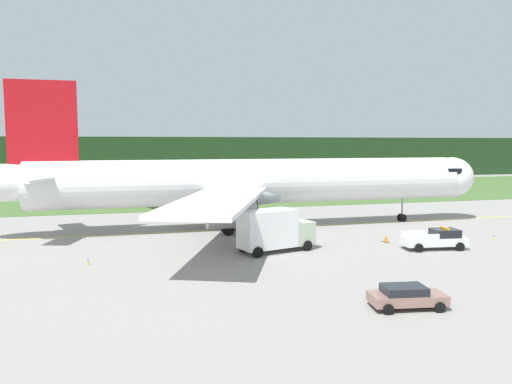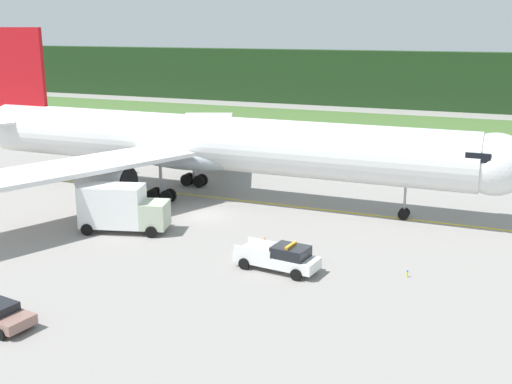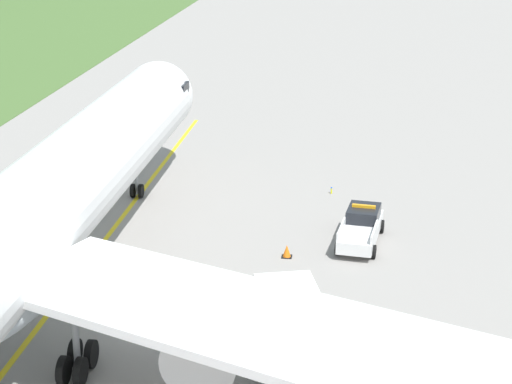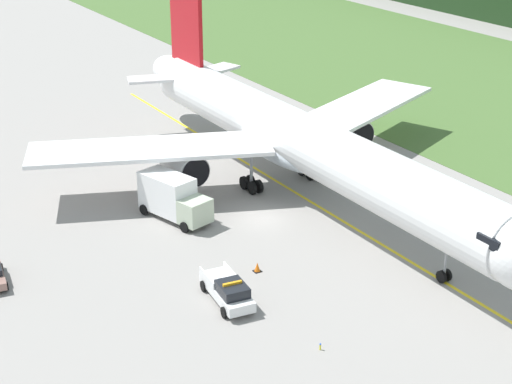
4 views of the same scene
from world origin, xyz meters
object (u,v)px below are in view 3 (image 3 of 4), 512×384
object	(u,v)px
apron_cone	(287,251)
ops_pickup_truck	(361,227)
catering_truck	(289,328)
airliner	(18,235)

from	to	relation	value
apron_cone	ops_pickup_truck	bearing A→B (deg)	-56.14
catering_truck	apron_cone	bearing A→B (deg)	5.75
apron_cone	airliner	bearing A→B (deg)	134.97
apron_cone	catering_truck	bearing A→B (deg)	-174.25
ops_pickup_truck	airliner	bearing A→B (deg)	132.28
airliner	catering_truck	size ratio (longest dim) A/B	7.89
airliner	apron_cone	xyz separation A→B (m)	(10.50, -10.51, -4.67)
ops_pickup_truck	apron_cone	xyz separation A→B (m)	(-2.65, 3.95, -0.56)
ops_pickup_truck	apron_cone	bearing A→B (deg)	123.86
ops_pickup_truck	apron_cone	size ratio (longest dim) A/B	8.11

